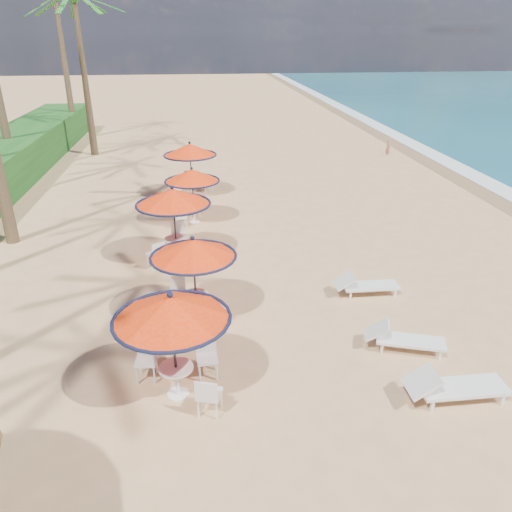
{
  "coord_description": "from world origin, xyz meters",
  "views": [
    {
      "loc": [
        -4.34,
        -7.67,
        6.62
      ],
      "look_at": [
        -2.93,
        4.19,
        1.2
      ],
      "focal_mm": 35.0,
      "sensor_mm": 36.0,
      "label": 1
    }
  ],
  "objects_px": {
    "station_0": "(174,321)",
    "station_1": "(192,259)",
    "station_2": "(174,206)",
    "station_3": "(191,182)",
    "station_4": "(190,156)",
    "lounger_mid": "(403,338)",
    "lounger_far": "(364,285)",
    "lounger_near": "(453,386)"
  },
  "relations": [
    {
      "from": "station_1",
      "to": "station_4",
      "type": "xyz_separation_m",
      "value": [
        -0.05,
        10.29,
        0.12
      ]
    },
    {
      "from": "station_3",
      "to": "lounger_far",
      "type": "distance_m",
      "value": 7.89
    },
    {
      "from": "station_0",
      "to": "station_4",
      "type": "relative_size",
      "value": 0.98
    },
    {
      "from": "station_4",
      "to": "lounger_mid",
      "type": "xyz_separation_m",
      "value": [
        4.69,
        -12.26,
        -1.44
      ]
    },
    {
      "from": "station_1",
      "to": "lounger_far",
      "type": "xyz_separation_m",
      "value": [
        4.6,
        0.65,
        -1.32
      ]
    },
    {
      "from": "lounger_far",
      "to": "lounger_mid",
      "type": "bearing_deg",
      "value": -88.29
    },
    {
      "from": "station_1",
      "to": "station_3",
      "type": "height_order",
      "value": "station_1"
    },
    {
      "from": "station_0",
      "to": "station_4",
      "type": "xyz_separation_m",
      "value": [
        0.28,
        13.2,
        0.03
      ]
    },
    {
      "from": "station_3",
      "to": "lounger_mid",
      "type": "xyz_separation_m",
      "value": [
        4.66,
        -8.88,
        -1.26
      ]
    },
    {
      "from": "station_1",
      "to": "station_0",
      "type": "bearing_deg",
      "value": -96.57
    },
    {
      "from": "lounger_near",
      "to": "lounger_far",
      "type": "relative_size",
      "value": 1.14
    },
    {
      "from": "station_0",
      "to": "station_1",
      "type": "height_order",
      "value": "station_0"
    },
    {
      "from": "station_0",
      "to": "lounger_far",
      "type": "distance_m",
      "value": 6.24
    },
    {
      "from": "station_1",
      "to": "lounger_mid",
      "type": "bearing_deg",
      "value": -22.95
    },
    {
      "from": "station_1",
      "to": "station_4",
      "type": "relative_size",
      "value": 0.93
    },
    {
      "from": "station_0",
      "to": "station_4",
      "type": "height_order",
      "value": "station_4"
    },
    {
      "from": "station_1",
      "to": "station_2",
      "type": "bearing_deg",
      "value": 98.48
    },
    {
      "from": "station_2",
      "to": "lounger_mid",
      "type": "relative_size",
      "value": 1.3
    },
    {
      "from": "station_4",
      "to": "lounger_mid",
      "type": "height_order",
      "value": "station_4"
    },
    {
      "from": "station_1",
      "to": "lounger_mid",
      "type": "distance_m",
      "value": 5.21
    },
    {
      "from": "station_4",
      "to": "lounger_mid",
      "type": "bearing_deg",
      "value": -69.05
    },
    {
      "from": "station_1",
      "to": "station_3",
      "type": "bearing_deg",
      "value": 90.17
    },
    {
      "from": "station_1",
      "to": "lounger_near",
      "type": "relative_size",
      "value": 1.09
    },
    {
      "from": "station_0",
      "to": "lounger_far",
      "type": "xyz_separation_m",
      "value": [
        4.94,
        3.56,
        -1.41
      ]
    },
    {
      "from": "station_2",
      "to": "lounger_far",
      "type": "relative_size",
      "value": 1.36
    },
    {
      "from": "station_4",
      "to": "lounger_far",
      "type": "height_order",
      "value": "station_4"
    },
    {
      "from": "station_3",
      "to": "lounger_near",
      "type": "relative_size",
      "value": 1.05
    },
    {
      "from": "station_0",
      "to": "lounger_mid",
      "type": "height_order",
      "value": "station_0"
    },
    {
      "from": "station_2",
      "to": "lounger_mid",
      "type": "bearing_deg",
      "value": -47.15
    },
    {
      "from": "station_0",
      "to": "lounger_near",
      "type": "height_order",
      "value": "station_0"
    },
    {
      "from": "lounger_far",
      "to": "station_2",
      "type": "bearing_deg",
      "value": 150.92
    },
    {
      "from": "lounger_near",
      "to": "lounger_mid",
      "type": "xyz_separation_m",
      "value": [
        -0.31,
        1.75,
        -0.04
      ]
    },
    {
      "from": "station_1",
      "to": "lounger_far",
      "type": "distance_m",
      "value": 4.83
    },
    {
      "from": "station_3",
      "to": "lounger_near",
      "type": "height_order",
      "value": "station_3"
    },
    {
      "from": "station_3",
      "to": "lounger_far",
      "type": "height_order",
      "value": "station_3"
    },
    {
      "from": "station_4",
      "to": "station_0",
      "type": "bearing_deg",
      "value": -91.22
    },
    {
      "from": "station_2",
      "to": "lounger_far",
      "type": "distance_m",
      "value": 6.11
    },
    {
      "from": "station_2",
      "to": "lounger_near",
      "type": "relative_size",
      "value": 1.19
    },
    {
      "from": "station_3",
      "to": "station_2",
      "type": "bearing_deg",
      "value": -98.93
    },
    {
      "from": "station_2",
      "to": "station_3",
      "type": "xyz_separation_m",
      "value": [
        0.52,
        3.3,
        -0.2
      ]
    },
    {
      "from": "station_3",
      "to": "station_4",
      "type": "relative_size",
      "value": 0.9
    },
    {
      "from": "station_4",
      "to": "lounger_near",
      "type": "distance_m",
      "value": 14.94
    }
  ]
}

